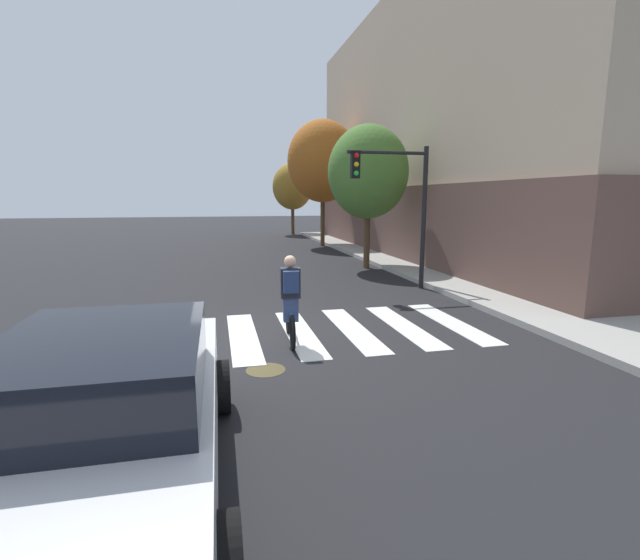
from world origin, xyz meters
TOP-DOWN VIEW (x-y plane):
  - ground_plane at (0.00, 0.00)m, footprint 120.00×120.00m
  - sidewalk at (8.75, 0.00)m, footprint 6.50×50.00m
  - crosswalk_stripes at (0.25, 0.00)m, footprint 8.52×3.38m
  - manhole_cover at (-0.08, -1.88)m, footprint 0.64×0.64m
  - sedan_near at (-1.77, -4.69)m, footprint 2.19×4.61m
  - cyclist at (0.54, -0.63)m, footprint 0.38×1.71m
  - traffic_light_near at (4.48, 3.76)m, footprint 2.47×0.28m
  - fire_hydrant at (7.37, 8.77)m, footprint 0.33×0.22m
  - street_tree_near at (4.99, 8.01)m, footprint 3.07×3.07m
  - street_tree_mid at (5.24, 16.52)m, footprint 3.93×3.93m
  - street_tree_far at (4.96, 25.06)m, footprint 2.95×2.95m
  - corner_building at (16.52, 11.20)m, footprint 19.26×24.18m

SIDE VIEW (x-z plane):
  - ground_plane at x=0.00m, z-range 0.00..0.00m
  - manhole_cover at x=-0.08m, z-range 0.00..0.01m
  - crosswalk_stripes at x=0.25m, z-range 0.00..0.01m
  - sidewalk at x=8.75m, z-range 0.00..0.15m
  - fire_hydrant at x=7.37m, z-range 0.14..0.92m
  - sedan_near at x=-1.77m, z-range 0.03..1.62m
  - cyclist at x=0.54m, z-range 0.00..1.69m
  - traffic_light_near at x=4.48m, z-range 0.76..4.96m
  - street_tree_far at x=4.96m, z-range 0.92..6.16m
  - street_tree_near at x=4.99m, z-range 0.95..6.41m
  - street_tree_mid at x=5.24m, z-range 1.23..8.23m
  - corner_building at x=16.52m, z-range -0.05..11.65m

